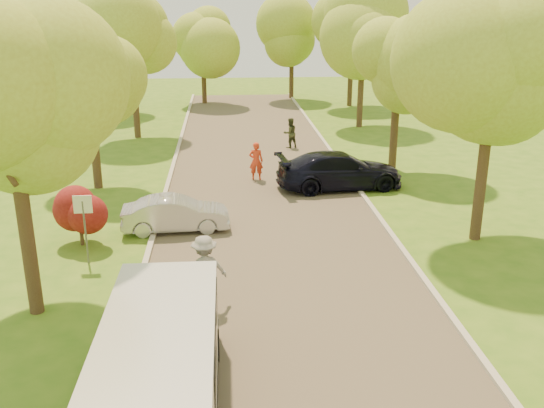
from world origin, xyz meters
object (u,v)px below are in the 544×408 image
object	(u,v)px
person_striped	(256,161)
person_olive	(290,133)
silver_sedan	(176,214)
longboard	(206,302)
skateboarder	(205,269)
street_sign	(84,215)
dark_sedan	(340,170)
minivan	(161,364)

from	to	relation	value
person_striped	person_olive	size ratio (longest dim) A/B	1.05
silver_sedan	longboard	xyz separation A→B (m)	(1.15, -5.58, -0.51)
skateboarder	person_olive	xyz separation A→B (m)	(4.15, 17.63, -0.23)
street_sign	dark_sedan	xyz separation A→B (m)	(9.10, 7.09, -0.79)
longboard	person_olive	bearing A→B (deg)	-120.34
longboard	person_striped	size ratio (longest dim) A/B	0.57
minivan	longboard	bearing A→B (deg)	80.74
silver_sedan	person_olive	distance (m)	13.17
silver_sedan	person_olive	bearing A→B (deg)	-27.36
skateboarder	minivan	bearing A→B (deg)	63.32
skateboarder	person_striped	xyz separation A→B (m)	(1.98, 11.65, -0.18)
minivan	longboard	world-z (taller)	minivan
person_olive	person_striped	bearing A→B (deg)	44.40
street_sign	silver_sedan	distance (m)	3.72
street_sign	minivan	distance (m)	7.89
dark_sedan	person_striped	bearing A→B (deg)	59.57
minivan	longboard	xyz separation A→B (m)	(0.73, 4.31, -0.97)
dark_sedan	person_striped	xyz separation A→B (m)	(-3.47, 1.55, 0.08)
skateboarder	person_striped	size ratio (longest dim) A/B	1.07
silver_sedan	skateboarder	world-z (taller)	skateboarder
dark_sedan	longboard	xyz separation A→B (m)	(-5.45, -10.09, -0.68)
silver_sedan	skateboarder	size ratio (longest dim) A/B	2.01
person_striped	person_olive	bearing A→B (deg)	-102.30
skateboarder	person_olive	distance (m)	18.11
minivan	silver_sedan	xyz separation A→B (m)	(-0.43, 9.89, -0.46)
silver_sedan	skateboarder	bearing A→B (deg)	-171.95
street_sign	silver_sedan	xyz separation A→B (m)	(2.50, 2.58, -0.96)
silver_sedan	longboard	bearing A→B (deg)	-171.95
street_sign	skateboarder	bearing A→B (deg)	-39.43
dark_sedan	skateboarder	bearing A→B (deg)	145.35
street_sign	dark_sedan	bearing A→B (deg)	37.92
minivan	skateboarder	distance (m)	4.37
silver_sedan	person_striped	distance (m)	6.83
minivan	longboard	size ratio (longest dim) A/B	5.57
street_sign	skateboarder	world-z (taller)	street_sign
silver_sedan	dark_sedan	xyz separation A→B (m)	(6.60, 4.51, 0.17)
street_sign	person_striped	size ratio (longest dim) A/B	1.27
silver_sedan	dark_sedan	size ratio (longest dim) A/B	0.69
street_sign	dark_sedan	distance (m)	11.56
person_striped	dark_sedan	bearing A→B (deg)	163.49
street_sign	longboard	world-z (taller)	street_sign
longboard	skateboarder	world-z (taller)	skateboarder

